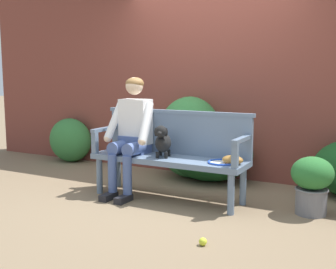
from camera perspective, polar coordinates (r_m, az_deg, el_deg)
The scene contains 15 objects.
ground_plane at distance 4.84m, azimuth 0.00°, elevation -8.54°, with size 40.00×40.00×0.00m, color #7A664C.
brick_garden_fence at distance 5.90m, azimuth 6.52°, elevation 7.90°, with size 8.00×0.30×2.74m, color brown.
hedge_bush_far_right at distance 6.94m, azimuth -12.89°, elevation -0.72°, with size 0.73×0.51×0.69m, color #337538.
hedge_bush_mid_left at distance 5.59m, azimuth 5.39°, elevation -2.45°, with size 1.18×0.83×0.73m, color #194C1E.
hedge_bush_far_left at distance 5.73m, azimuth 2.90°, elevation -0.35°, with size 0.88×0.87×1.09m, color #337538.
garden_bench at distance 4.74m, azimuth 0.00°, elevation -3.74°, with size 1.77×0.49×0.48m.
bench_backrest at distance 4.87m, azimuth 1.20°, elevation 0.36°, with size 1.81×0.06×0.50m.
bench_armrest_left_end at distance 5.07m, azimuth -8.91°, elevation -0.03°, with size 0.06×0.49×0.28m.
bench_armrest_right_end at distance 4.27m, azimuth 9.47°, elevation -1.56°, with size 0.06×0.49×0.28m.
person_seated at distance 4.90m, azimuth -4.84°, elevation 0.56°, with size 0.56×0.65×1.35m.
dog_on_bench at distance 4.66m, azimuth -0.73°, elevation -0.88°, with size 0.24×0.36×0.36m.
tennis_racket at distance 4.46m, azimuth 7.28°, elevation -3.61°, with size 0.30×0.56×0.03m.
baseball_glove at distance 4.39m, azimuth 8.60°, elevation -3.36°, with size 0.22×0.17×0.09m, color #9E6B2D.
tennis_ball at distance 3.59m, azimuth 4.67°, elevation -14.04°, with size 0.07×0.07×0.07m, color #CCDB33.
potted_plant at distance 4.47m, azimuth 18.63°, elevation -6.00°, with size 0.41×0.41×0.58m.
Camera 1 is at (2.20, -4.08, 1.38)m, focal length 45.75 mm.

